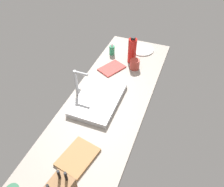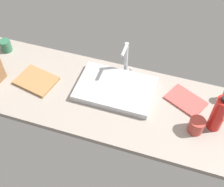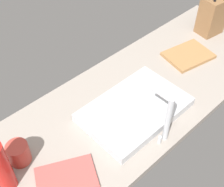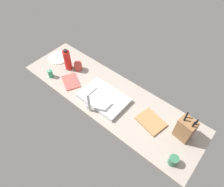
# 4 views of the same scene
# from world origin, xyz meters

# --- Properties ---
(countertop_slab) EXTENTS (1.99, 0.60, 0.04)m
(countertop_slab) POSITION_xyz_m (0.00, 0.00, 0.02)
(countertop_slab) COLOR gray
(countertop_slab) RESTS_ON ground
(sink_basin) EXTENTS (0.47, 0.31, 0.04)m
(sink_basin) POSITION_xyz_m (-0.00, 0.07, 0.06)
(sink_basin) COLOR #B7BABF
(sink_basin) RESTS_ON countertop_slab
(faucet) EXTENTS (0.06, 0.12, 0.24)m
(faucet) POSITION_xyz_m (0.01, 0.24, 0.17)
(faucet) COLOR #B7BABF
(faucet) RESTS_ON countertop_slab
(cutting_board) EXTENTS (0.27, 0.23, 0.02)m
(cutting_board) POSITION_xyz_m (-0.50, -0.01, 0.04)
(cutting_board) COLOR #9E7042
(cutting_board) RESTS_ON countertop_slab
(soap_bottle) EXTENTS (0.05, 0.05, 0.12)m
(soap_bottle) POSITION_xyz_m (0.65, 0.20, 0.08)
(soap_bottle) COLOR #2D9966
(soap_bottle) RESTS_ON countertop_slab
(water_bottle) EXTENTS (0.08, 0.08, 0.26)m
(water_bottle) POSITION_xyz_m (0.60, -0.01, 0.16)
(water_bottle) COLOR red
(water_bottle) RESTS_ON countertop_slab
(dinner_plate) EXTENTS (0.23, 0.23, 0.01)m
(dinner_plate) POSITION_xyz_m (0.83, -0.05, 0.04)
(dinner_plate) COLOR white
(dinner_plate) RESTS_ON countertop_slab
(dish_towel) EXTENTS (0.27, 0.23, 0.01)m
(dish_towel) POSITION_xyz_m (0.43, 0.12, 0.04)
(dish_towel) COLOR #CC4C47
(dish_towel) RESTS_ON countertop_slab
(ceramic_cup) EXTENTS (0.09, 0.09, 0.09)m
(ceramic_cup) POSITION_xyz_m (0.51, -0.07, 0.08)
(ceramic_cup) COLOR #B23D33
(ceramic_cup) RESTS_ON countertop_slab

